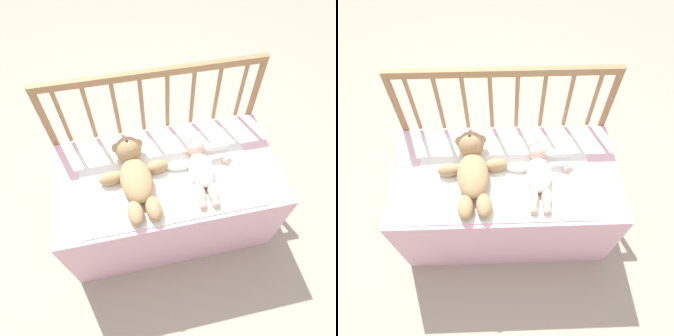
{
  "view_description": "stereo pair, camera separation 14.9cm",
  "coord_description": "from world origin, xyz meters",
  "views": [
    {
      "loc": [
        -0.17,
        -0.84,
        1.84
      ],
      "look_at": [
        0.0,
        -0.01,
        0.61
      ],
      "focal_mm": 32.0,
      "sensor_mm": 36.0,
      "label": 1
    },
    {
      "loc": [
        -0.03,
        -0.85,
        1.84
      ],
      "look_at": [
        0.0,
        -0.01,
        0.61
      ],
      "focal_mm": 32.0,
      "sensor_mm": 36.0,
      "label": 2
    }
  ],
  "objects": [
    {
      "name": "blanket",
      "position": [
        -0.01,
        -0.02,
        0.55
      ],
      "size": [
        0.88,
        0.52,
        0.01
      ],
      "color": "white",
      "rests_on": "crib_mattress"
    },
    {
      "name": "crib_mattress",
      "position": [
        0.0,
        0.0,
        0.27
      ],
      "size": [
        1.17,
        0.61,
        0.55
      ],
      "color": "#EDB7C6",
      "rests_on": "ground_plane"
    },
    {
      "name": "baby",
      "position": [
        0.17,
        -0.03,
        0.59
      ],
      "size": [
        0.34,
        0.4,
        0.1
      ],
      "color": "white",
      "rests_on": "crib_mattress"
    },
    {
      "name": "ground_plane",
      "position": [
        0.0,
        0.0,
        0.0
      ],
      "size": [
        12.0,
        12.0,
        0.0
      ],
      "primitive_type": "plane",
      "color": "tan"
    },
    {
      "name": "crib_rail",
      "position": [
        0.0,
        0.33,
        0.65
      ],
      "size": [
        1.17,
        0.04,
        0.94
      ],
      "color": "#997047",
      "rests_on": "ground_plane"
    },
    {
      "name": "teddy_bear",
      "position": [
        -0.17,
        -0.0,
        0.6
      ],
      "size": [
        0.36,
        0.49,
        0.14
      ],
      "color": "tan",
      "rests_on": "crib_mattress"
    }
  ]
}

